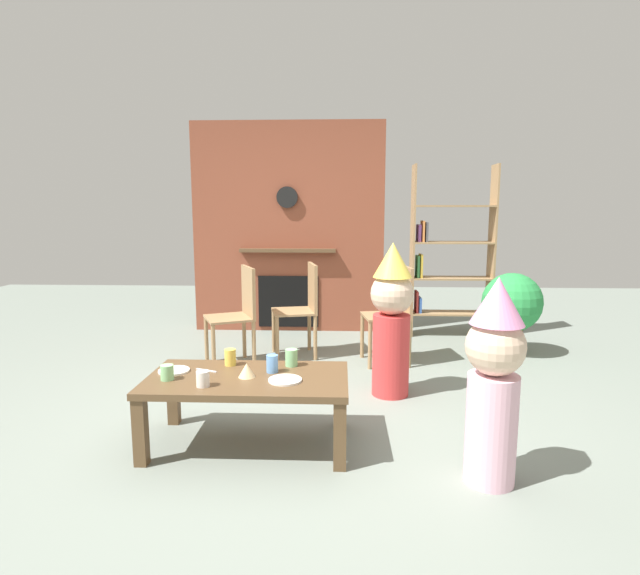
# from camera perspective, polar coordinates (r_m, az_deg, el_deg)

# --- Properties ---
(ground_plane) EXTENTS (12.00, 12.00, 0.00)m
(ground_plane) POSITION_cam_1_polar(r_m,az_deg,el_deg) (3.61, -2.73, -14.28)
(ground_plane) COLOR gray
(brick_fireplace_feature) EXTENTS (2.20, 0.28, 2.40)m
(brick_fireplace_feature) POSITION_cam_1_polar(r_m,az_deg,el_deg) (5.94, -3.55, 6.61)
(brick_fireplace_feature) COLOR brown
(brick_fireplace_feature) RESTS_ON ground_plane
(bookshelf) EXTENTS (0.90, 0.28, 1.90)m
(bookshelf) POSITION_cam_1_polar(r_m,az_deg,el_deg) (5.85, 14.04, 3.37)
(bookshelf) COLOR #9E7A51
(bookshelf) RESTS_ON ground_plane
(coffee_table) EXTENTS (1.19, 0.65, 0.43)m
(coffee_table) POSITION_cam_1_polar(r_m,az_deg,el_deg) (3.12, -8.10, -10.92)
(coffee_table) COLOR brown
(coffee_table) RESTS_ON ground_plane
(paper_cup_near_left) EXTENTS (0.07, 0.07, 0.10)m
(paper_cup_near_left) POSITION_cam_1_polar(r_m,az_deg,el_deg) (3.31, -10.05, -7.72)
(paper_cup_near_left) COLOR #F2CC4C
(paper_cup_near_left) RESTS_ON coffee_table
(paper_cup_near_right) EXTENTS (0.08, 0.08, 0.11)m
(paper_cup_near_right) POSITION_cam_1_polar(r_m,az_deg,el_deg) (3.25, -3.23, -7.87)
(paper_cup_near_right) COLOR #8CD18C
(paper_cup_near_right) RESTS_ON coffee_table
(paper_cup_center) EXTENTS (0.08, 0.08, 0.09)m
(paper_cup_center) POSITION_cam_1_polar(r_m,az_deg,el_deg) (3.13, -16.80, -9.12)
(paper_cup_center) COLOR #8CD18C
(paper_cup_center) RESTS_ON coffee_table
(paper_cup_far_left) EXTENTS (0.07, 0.07, 0.11)m
(paper_cup_far_left) POSITION_cam_1_polar(r_m,az_deg,el_deg) (3.14, -5.39, -8.51)
(paper_cup_far_left) COLOR #669EE0
(paper_cup_far_left) RESTS_ON coffee_table
(paper_cup_far_right) EXTENTS (0.07, 0.07, 0.09)m
(paper_cup_far_right) POSITION_cam_1_polar(r_m,az_deg,el_deg) (2.96, -13.02, -9.96)
(paper_cup_far_right) COLOR silver
(paper_cup_far_right) RESTS_ON coffee_table
(paper_plate_front) EXTENTS (0.19, 0.19, 0.01)m
(paper_plate_front) POSITION_cam_1_polar(r_m,az_deg,el_deg) (3.28, -16.09, -8.96)
(paper_plate_front) COLOR white
(paper_plate_front) RESTS_ON coffee_table
(paper_plate_rear) EXTENTS (0.19, 0.19, 0.01)m
(paper_plate_rear) POSITION_cam_1_polar(r_m,az_deg,el_deg) (2.99, -3.94, -10.32)
(paper_plate_rear) COLOR white
(paper_plate_rear) RESTS_ON coffee_table
(birthday_cake_slice) EXTENTS (0.10, 0.10, 0.08)m
(birthday_cake_slice) POSITION_cam_1_polar(r_m,az_deg,el_deg) (3.07, -8.24, -9.17)
(birthday_cake_slice) COLOR #EAC68C
(birthday_cake_slice) RESTS_ON coffee_table
(table_fork) EXTENTS (0.14, 0.07, 0.01)m
(table_fork) POSITION_cam_1_polar(r_m,az_deg,el_deg) (3.24, -12.64, -9.07)
(table_fork) COLOR silver
(table_fork) RESTS_ON coffee_table
(child_with_cone_hat) EXTENTS (0.30, 0.30, 1.08)m
(child_with_cone_hat) POSITION_cam_1_polar(r_m,az_deg,el_deg) (2.76, 18.95, -9.43)
(child_with_cone_hat) COLOR #EAB2C6
(child_with_cone_hat) RESTS_ON ground_plane
(child_in_pink) EXTENTS (0.32, 0.32, 1.17)m
(child_in_pink) POSITION_cam_1_polar(r_m,az_deg,el_deg) (3.87, 8.05, -3.15)
(child_in_pink) COLOR #D13838
(child_in_pink) RESTS_ON ground_plane
(dining_chair_left) EXTENTS (0.53, 0.53, 0.90)m
(dining_chair_left) POSITION_cam_1_polar(r_m,az_deg,el_deg) (4.68, -9.11, -2.46)
(dining_chair_left) COLOR #9E7A51
(dining_chair_left) RESTS_ON ground_plane
(dining_chair_middle) EXTENTS (0.48, 0.48, 0.90)m
(dining_chair_middle) POSITION_cam_1_polar(r_m,az_deg,el_deg) (4.90, -1.91, -1.86)
(dining_chair_middle) COLOR #9E7A51
(dining_chair_middle) RESTS_ON ground_plane
(dining_chair_right) EXTENTS (0.46, 0.46, 0.90)m
(dining_chair_right) POSITION_cam_1_polar(r_m,az_deg,el_deg) (4.73, 8.47, -2.34)
(dining_chair_right) COLOR #9E7A51
(dining_chair_right) RESTS_ON ground_plane
(potted_plant_tall) EXTENTS (0.57, 0.57, 0.81)m
(potted_plant_tall) POSITION_cam_1_polar(r_m,az_deg,el_deg) (5.27, 20.75, -1.86)
(potted_plant_tall) COLOR #9E5B42
(potted_plant_tall) RESTS_ON ground_plane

